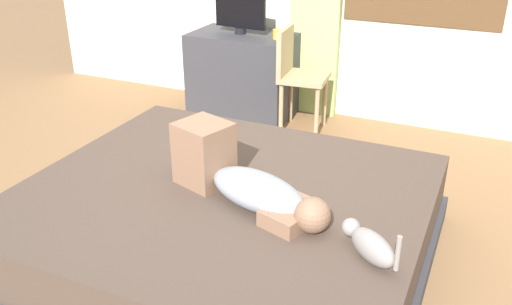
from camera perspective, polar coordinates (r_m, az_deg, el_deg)
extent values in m
plane|color=olive|center=(3.14, -2.49, -10.72)|extent=(16.00, 16.00, 0.00)
cube|color=#38383D|center=(3.10, -3.26, -9.66)|extent=(2.15, 1.90, 0.14)
cube|color=#4C3D33|center=(2.98, -3.36, -6.28)|extent=(2.08, 1.84, 0.29)
ellipsoid|color=#8C939E|center=(2.72, 0.13, -4.00)|extent=(0.61, 0.42, 0.17)
sphere|color=#8C664C|center=(2.53, 5.90, -6.50)|extent=(0.17, 0.17, 0.17)
cube|color=#8C664C|center=(2.92, -5.42, -0.07)|extent=(0.32, 0.31, 0.34)
cube|color=#8C664C|center=(2.62, 3.74, -6.43)|extent=(0.28, 0.33, 0.08)
ellipsoid|color=gray|center=(2.40, 12.03, -9.62)|extent=(0.27, 0.25, 0.13)
sphere|color=gray|center=(2.49, 9.85, -7.66)|extent=(0.08, 0.08, 0.08)
cylinder|color=gray|center=(2.27, 14.52, -10.12)|extent=(0.03, 0.03, 0.16)
cube|color=#38383D|center=(4.98, -1.35, 8.09)|extent=(0.90, 0.56, 0.74)
cylinder|color=black|center=(4.88, -1.62, 12.56)|extent=(0.10, 0.10, 0.05)
cube|color=black|center=(4.85, -1.65, 14.57)|extent=(0.48, 0.07, 0.30)
cylinder|color=gold|center=(4.68, 2.20, 12.18)|extent=(0.07, 0.07, 0.08)
cylinder|color=tan|center=(4.79, 7.15, 5.33)|extent=(0.04, 0.04, 0.44)
cylinder|color=tan|center=(4.52, 6.33, 4.09)|extent=(0.04, 0.04, 0.44)
cylinder|color=tan|center=(4.86, 3.63, 5.76)|extent=(0.04, 0.04, 0.44)
cylinder|color=tan|center=(4.58, 2.61, 4.56)|extent=(0.04, 0.04, 0.44)
cube|color=tan|center=(4.61, 5.04, 7.76)|extent=(0.42, 0.42, 0.04)
cube|color=tan|center=(4.59, 3.05, 10.48)|extent=(0.08, 0.38, 0.38)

